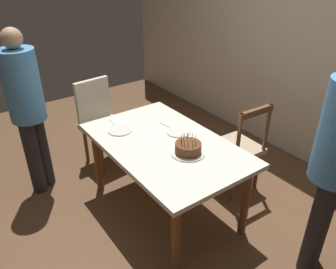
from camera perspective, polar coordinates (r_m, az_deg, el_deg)
name	(u,v)px	position (r m, az deg, el deg)	size (l,w,h in m)	color
ground	(165,208)	(3.24, -0.53, -12.55)	(6.40, 6.40, 0.00)	brown
back_wall	(307,44)	(3.90, 22.84, 14.23)	(6.40, 0.10, 2.60)	beige
dining_table	(165,152)	(2.86, -0.59, -2.97)	(1.49, 0.92, 0.73)	silver
birthday_cake	(188,149)	(2.65, 3.49, -2.45)	(0.28, 0.28, 0.16)	silver
plate_near_celebrant	(120,130)	(3.03, -8.31, 0.74)	(0.22, 0.22, 0.01)	silver
plate_far_side	(179,132)	(2.97, 1.83, 0.50)	(0.22, 0.22, 0.01)	silver
fork_near_celebrant	(113,123)	(3.16, -9.40, 1.90)	(0.18, 0.02, 0.01)	silver
fork_far_side	(167,126)	(3.08, -0.20, 1.52)	(0.18, 0.02, 0.01)	silver
chair_spindle_back	(237,148)	(3.32, 11.89, -2.35)	(0.46, 0.46, 0.95)	tan
chair_upholstered	(100,118)	(3.75, -11.69, 2.80)	(0.48, 0.48, 0.95)	beige
person_celebrant	(27,105)	(3.30, -23.20, 4.64)	(0.32, 0.32, 1.62)	#262328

